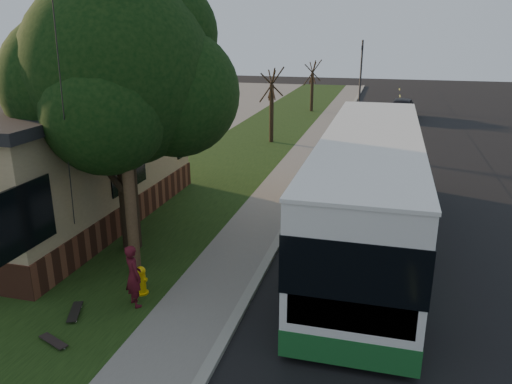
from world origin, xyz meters
TOP-DOWN VIEW (x-y plane):
  - ground at (0.00, 0.00)m, footprint 120.00×120.00m
  - road at (4.00, 10.00)m, footprint 8.00×80.00m
  - curb at (0.00, 10.00)m, footprint 0.25×80.00m
  - sidewalk at (-1.00, 10.00)m, footprint 2.00×80.00m
  - grass_verge at (-4.50, 10.00)m, footprint 5.00×80.00m
  - building_lot at (-14.50, 10.00)m, footprint 15.00×80.00m
  - fire_hydrant at (-2.60, 0.00)m, footprint 0.32×0.32m
  - utility_pole at (-3.31, 0.99)m, footprint 2.86×3.21m
  - leafy_tree at (-4.17, 2.65)m, footprint 6.30×6.00m
  - bare_tree_near at (-3.50, 18.00)m, footprint 1.38×1.21m
  - bare_tree_far at (-3.00, 30.00)m, footprint 1.38×1.21m
  - traffic_signal at (0.50, 34.00)m, footprint 0.18×0.22m
  - transit_bus at (2.63, 4.71)m, footprint 2.99×12.96m
  - skateboarder at (-2.50, -0.53)m, footprint 0.67×0.64m
  - skateboard_main at (-3.66, -1.28)m, footprint 0.55×0.90m
  - skateboard_spare at (-3.43, -2.40)m, footprint 0.81×0.48m
  - dumpster at (-8.04, 3.17)m, footprint 1.91×1.67m
  - distant_car at (3.92, 28.56)m, footprint 2.33×4.67m

SIDE VIEW (x-z plane):
  - ground at x=0.00m, z-range 0.00..0.00m
  - road at x=4.00m, z-range 0.00..0.01m
  - building_lot at x=-14.50m, z-range 0.00..0.04m
  - grass_verge at x=-4.50m, z-range 0.00..0.07m
  - sidewalk at x=-1.00m, z-range 0.00..0.08m
  - curb at x=0.00m, z-range 0.00..0.12m
  - skateboard_spare at x=-3.43m, z-range 0.09..0.16m
  - skateboard_main at x=-3.66m, z-range 0.09..0.17m
  - fire_hydrant at x=-2.60m, z-range 0.06..0.80m
  - dumpster at x=-8.04m, z-range 0.04..1.48m
  - distant_car at x=3.92m, z-range 0.00..1.53m
  - skateboarder at x=-2.50m, z-range 0.07..1.62m
  - transit_bus at x=2.63m, z-range 0.12..3.62m
  - bare_tree_far at x=-3.00m, z-range -0.01..4.02m
  - bare_tree_near at x=-3.50m, z-range 0.00..4.30m
  - traffic_signal at x=0.50m, z-range 0.41..5.91m
  - utility_pole at x=-3.31m, z-range 0.10..9.17m
  - leafy_tree at x=-4.17m, z-range 1.27..9.07m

